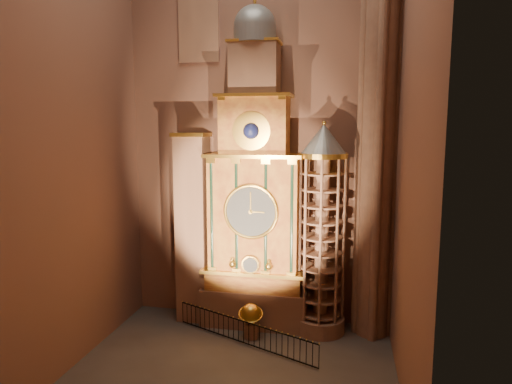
% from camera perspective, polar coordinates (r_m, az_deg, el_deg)
% --- Properties ---
extents(floor, '(14.00, 14.00, 0.00)m').
position_cam_1_polar(floor, '(21.28, -2.99, -21.42)').
color(floor, '#383330').
rests_on(floor, ground).
extents(wall_back, '(22.00, 0.00, 22.00)m').
position_cam_1_polar(wall_back, '(24.39, 0.32, 9.31)').
color(wall_back, brown).
rests_on(wall_back, floor).
extents(wall_left, '(0.00, 22.00, 22.00)m').
position_cam_1_polar(wall_left, '(21.38, -21.96, 8.91)').
color(wall_left, brown).
rests_on(wall_left, floor).
extents(wall_right, '(0.00, 22.00, 22.00)m').
position_cam_1_polar(wall_right, '(18.11, 19.05, 9.31)').
color(wall_right, brown).
rests_on(wall_right, floor).
extents(astronomical_clock, '(5.60, 2.41, 16.70)m').
position_cam_1_polar(astronomical_clock, '(23.68, -0.16, -1.15)').
color(astronomical_clock, '#8C634C').
rests_on(astronomical_clock, floor).
extents(portrait_tower, '(1.80, 1.60, 10.20)m').
position_cam_1_polar(portrait_tower, '(24.86, -7.88, -4.37)').
color(portrait_tower, '#8C634C').
rests_on(portrait_tower, floor).
extents(stair_turret, '(2.50, 2.50, 10.80)m').
position_cam_1_polar(stair_turret, '(23.26, 8.22, -4.94)').
color(stair_turret, '#8C634C').
rests_on(stair_turret, floor).
extents(gothic_pier, '(2.04, 2.04, 22.00)m').
position_cam_1_polar(gothic_pier, '(23.00, 15.12, 9.11)').
color(gothic_pier, '#8C634C').
rests_on(gothic_pier, floor).
extents(stained_glass_window, '(2.20, 0.14, 5.20)m').
position_cam_1_polar(stained_glass_window, '(25.82, -7.22, 21.51)').
color(stained_glass_window, navy).
rests_on(stained_glass_window, wall_back).
extents(celestial_globe, '(1.42, 1.36, 1.79)m').
position_cam_1_polar(celestial_globe, '(23.57, -0.67, -15.44)').
color(celestial_globe, '#8C634C').
rests_on(celestial_globe, floor).
extents(iron_railing, '(7.50, 3.48, 1.15)m').
position_cam_1_polar(iron_railing, '(23.14, -1.57, -17.12)').
color(iron_railing, black).
rests_on(iron_railing, floor).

